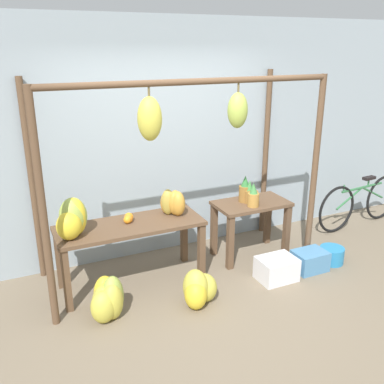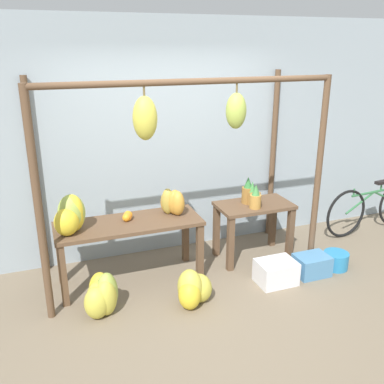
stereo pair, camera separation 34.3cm
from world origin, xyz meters
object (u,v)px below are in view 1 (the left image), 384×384
object	(u,v)px
banana_pile_on_table	(73,219)
pineapple_cluster	(249,194)
banana_pile_ground_left	(108,300)
banana_pile_ground_right	(198,289)
papaya_pile	(172,203)
fruit_crate_white	(277,269)
blue_bucket	(332,255)
orange_pile	(129,218)
fruit_crate_purple	(310,261)
parked_bicycle	(360,202)

from	to	relation	value
banana_pile_on_table	pineapple_cluster	size ratio (longest dim) A/B	1.22
banana_pile_ground_left	banana_pile_ground_right	distance (m)	0.89
pineapple_cluster	papaya_pile	xyz separation A→B (m)	(-0.96, 0.04, 0.02)
fruit_crate_white	blue_bucket	xyz separation A→B (m)	(0.83, 0.05, -0.03)
orange_pile	fruit_crate_purple	size ratio (longest dim) A/B	0.37
banana_pile_on_table	fruit_crate_white	bearing A→B (deg)	-14.69
banana_pile_ground_right	papaya_pile	distance (m)	0.99
banana_pile_on_table	pineapple_cluster	xyz separation A→B (m)	(2.05, 0.07, -0.06)
pineapple_cluster	papaya_pile	distance (m)	0.97
fruit_crate_white	papaya_pile	bearing A→B (deg)	146.20
fruit_crate_white	parked_bicycle	world-z (taller)	parked_bicycle
orange_pile	banana_pile_ground_right	bearing A→B (deg)	-56.54
fruit_crate_white	banana_pile_ground_left	bearing A→B (deg)	176.87
banana_pile_ground_left	pineapple_cluster	bearing A→B (deg)	15.33
blue_bucket	parked_bicycle	bearing A→B (deg)	32.30
banana_pile_ground_left	fruit_crate_purple	world-z (taller)	banana_pile_ground_left
blue_bucket	parked_bicycle	xyz separation A→B (m)	(1.14, 0.72, 0.25)
banana_pile_on_table	pineapple_cluster	world-z (taller)	banana_pile_on_table
banana_pile_on_table	banana_pile_ground_left	size ratio (longest dim) A/B	0.94
banana_pile_ground_left	banana_pile_on_table	bearing A→B (deg)	113.56
papaya_pile	fruit_crate_purple	xyz separation A→B (m)	(1.44, -0.63, -0.73)
blue_bucket	pineapple_cluster	bearing A→B (deg)	145.92
fruit_crate_white	banana_pile_on_table	bearing A→B (deg)	165.31
pineapple_cluster	banana_pile_ground_left	size ratio (longest dim) A/B	0.77
pineapple_cluster	fruit_crate_white	distance (m)	0.92
banana_pile_ground_right	parked_bicycle	xyz separation A→B (m)	(2.96, 0.84, 0.18)
blue_bucket	papaya_pile	world-z (taller)	papaya_pile
parked_bicycle	pineapple_cluster	bearing A→B (deg)	-175.49
pineapple_cluster	banana_pile_ground_left	distance (m)	2.03
parked_bicycle	papaya_pile	bearing A→B (deg)	-177.69
orange_pile	parked_bicycle	size ratio (longest dim) A/B	0.09
banana_pile_on_table	orange_pile	world-z (taller)	banana_pile_on_table
parked_bicycle	fruit_crate_purple	world-z (taller)	parked_bicycle
banana_pile_on_table	papaya_pile	world-z (taller)	banana_pile_on_table
banana_pile_ground_left	fruit_crate_purple	bearing A→B (deg)	-2.10
blue_bucket	parked_bicycle	world-z (taller)	parked_bicycle
fruit_crate_white	blue_bucket	distance (m)	0.83
banana_pile_ground_right	blue_bucket	bearing A→B (deg)	3.80
banana_pile_on_table	blue_bucket	bearing A→B (deg)	-9.66
banana_pile_on_table	banana_pile_ground_left	bearing A→B (deg)	-66.44
papaya_pile	fruit_crate_white	bearing A→B (deg)	-33.80
fruit_crate_white	papaya_pile	distance (m)	1.37
fruit_crate_white	parked_bicycle	bearing A→B (deg)	21.32
pineapple_cluster	banana_pile_ground_right	xyz separation A→B (m)	(-0.99, -0.69, -0.65)
fruit_crate_purple	parked_bicycle	bearing A→B (deg)	26.72
banana_pile_ground_left	orange_pile	bearing A→B (deg)	54.08
pineapple_cluster	fruit_crate_purple	bearing A→B (deg)	-51.22
banana_pile_ground_left	fruit_crate_white	world-z (taller)	banana_pile_ground_left
pineapple_cluster	blue_bucket	distance (m)	1.24
parked_bicycle	fruit_crate_white	bearing A→B (deg)	-158.68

